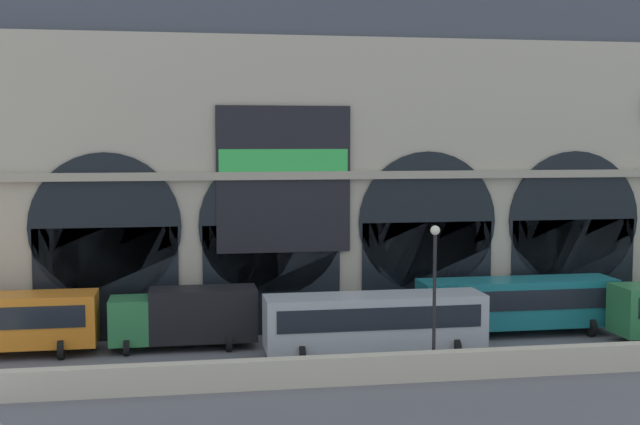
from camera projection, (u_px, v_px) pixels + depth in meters
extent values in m
plane|color=slate|center=(370.00, 353.00, 41.92)|extent=(200.00, 200.00, 0.00)
cube|color=beige|center=(396.00, 368.00, 36.94)|extent=(90.00, 0.70, 1.27)
cube|color=#B2A891|center=(342.00, 183.00, 48.62)|extent=(46.18, 5.10, 16.44)
cube|color=#424751|center=(341.00, 6.00, 48.02)|extent=(46.18, 4.50, 4.11)
cube|color=black|center=(107.00, 284.00, 44.29)|extent=(7.59, 0.20, 6.13)
cylinder|color=black|center=(106.00, 227.00, 44.02)|extent=(7.99, 0.20, 7.99)
cube|color=black|center=(272.00, 280.00, 45.77)|extent=(7.59, 0.20, 6.13)
cylinder|color=black|center=(272.00, 225.00, 45.51)|extent=(7.99, 0.20, 7.99)
cube|color=black|center=(427.00, 275.00, 47.26)|extent=(7.59, 0.20, 6.13)
cylinder|color=black|center=(427.00, 222.00, 46.99)|extent=(7.99, 0.20, 7.99)
cube|color=black|center=(572.00, 271.00, 48.74)|extent=(7.59, 0.20, 6.13)
cylinder|color=black|center=(574.00, 219.00, 48.47)|extent=(7.99, 0.20, 7.99)
cube|color=black|center=(284.00, 179.00, 45.28)|extent=(7.38, 0.12, 8.03)
cube|color=green|center=(284.00, 160.00, 45.11)|extent=(7.09, 0.04, 1.23)
cube|color=#A49A85|center=(351.00, 175.00, 45.92)|extent=(46.18, 0.50, 0.44)
cylinder|color=black|center=(61.00, 349.00, 40.70)|extent=(0.28, 1.00, 1.00)
cylinder|color=black|center=(67.00, 339.00, 42.91)|extent=(0.28, 1.00, 1.00)
cube|color=#2D7A42|center=(129.00, 320.00, 42.34)|extent=(2.00, 2.30, 2.30)
cube|color=black|center=(203.00, 314.00, 42.95)|extent=(5.50, 2.30, 2.70)
cylinder|color=black|center=(127.00, 347.00, 41.40)|extent=(0.28, 0.84, 0.84)
cylinder|color=black|center=(129.00, 338.00, 43.44)|extent=(0.28, 0.84, 0.84)
cylinder|color=black|center=(229.00, 343.00, 42.26)|extent=(0.28, 0.84, 0.84)
cylinder|color=black|center=(227.00, 334.00, 44.29)|extent=(0.28, 0.84, 0.84)
cube|color=#ADB2B7|center=(375.00, 321.00, 41.22)|extent=(11.00, 2.50, 2.60)
cube|color=black|center=(381.00, 319.00, 39.94)|extent=(10.12, 0.04, 1.10)
cylinder|color=black|center=(302.00, 355.00, 39.58)|extent=(0.28, 1.00, 1.00)
cylinder|color=black|center=(295.00, 344.00, 41.79)|extent=(0.28, 1.00, 1.00)
cylinder|color=black|center=(456.00, 349.00, 40.87)|extent=(0.28, 1.00, 1.00)
cylinder|color=black|center=(442.00, 338.00, 43.08)|extent=(0.28, 1.00, 1.00)
cube|color=#19727A|center=(517.00, 302.00, 45.83)|extent=(11.00, 2.50, 2.60)
cube|color=black|center=(527.00, 301.00, 44.55)|extent=(10.12, 0.04, 1.10)
cylinder|color=black|center=(457.00, 333.00, 44.20)|extent=(0.28, 1.00, 1.00)
cylinder|color=black|center=(443.00, 324.00, 46.41)|extent=(0.28, 1.00, 1.00)
cylinder|color=black|center=(591.00, 327.00, 45.48)|extent=(0.28, 1.00, 1.00)
cylinder|color=black|center=(572.00, 319.00, 47.69)|extent=(0.28, 1.00, 1.00)
cylinder|color=black|center=(634.00, 329.00, 45.10)|extent=(0.28, 1.00, 1.00)
cylinder|color=black|center=(434.00, 305.00, 37.83)|extent=(0.16, 0.16, 6.50)
sphere|color=#F2EDCC|center=(435.00, 230.00, 37.53)|extent=(0.44, 0.44, 0.44)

